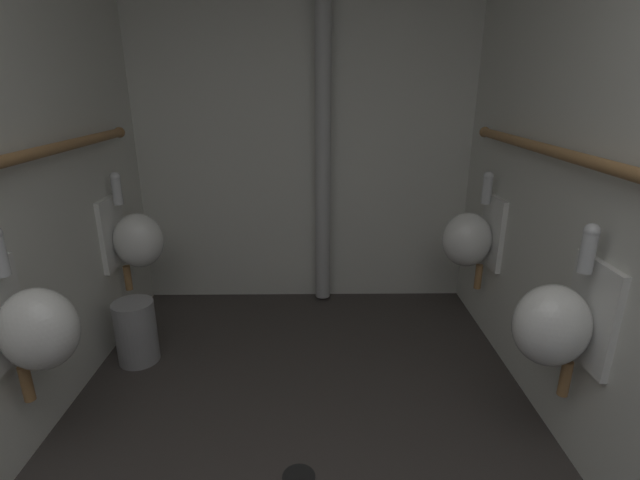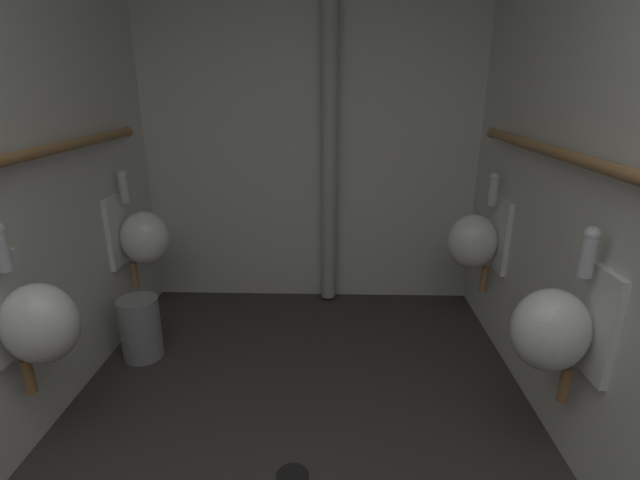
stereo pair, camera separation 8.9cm
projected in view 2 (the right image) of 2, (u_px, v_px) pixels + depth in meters
floor at (295, 460)px, 2.07m from camera, size 2.49×3.41×0.08m
wall_right at (637, 157)px, 1.60m from camera, size 0.06×3.41×2.64m
wall_back at (311, 120)px, 3.22m from camera, size 2.49×0.06×2.64m
urinal_left_mid at (34, 321)px, 1.85m from camera, size 0.32×0.30×0.76m
urinal_left_far at (141, 237)px, 2.88m from camera, size 0.32×0.30×0.76m
urinal_right_mid at (556, 328)px, 1.80m from camera, size 0.32×0.30×0.76m
urinal_right_far at (476, 240)px, 2.82m from camera, size 0.32×0.30×0.76m
supply_pipe_right at (616, 171)px, 1.58m from camera, size 0.06×2.67×0.06m
standpipe_back_wall at (329, 121)px, 3.12m from camera, size 0.11×0.11×2.59m
floor_drain at (291, 476)px, 1.93m from camera, size 0.14×0.14×0.01m
waste_bin at (140, 328)px, 2.73m from camera, size 0.23×0.23×0.38m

